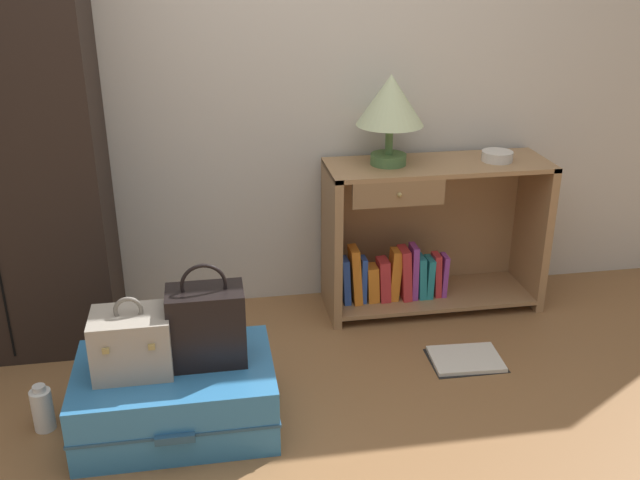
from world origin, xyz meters
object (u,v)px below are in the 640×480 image
Objects in this scene: bookshelf at (424,238)px; train_case at (132,342)px; suitcase_large at (176,396)px; bottle at (43,409)px; bowl at (497,156)px; open_book_on_floor at (466,359)px; table_lamp at (390,104)px; handbag at (207,325)px.

bookshelf is 1.60m from train_case.
bookshelf is 1.49m from suitcase_large.
suitcase_large is 3.88× the size of bottle.
open_book_on_floor is at bearing -118.49° from bowl.
bottle is at bearing -153.76° from table_lamp.
bowl is 1.66m from handbag.
suitcase_large reaches higher than open_book_on_floor.
table_lamp is at bearing 176.39° from bowl.
table_lamp is at bearing 38.62° from suitcase_large.
open_book_on_floor is (1.27, 0.25, -0.13)m from suitcase_large.
bookshelf is 1.91m from bottle.
bottle is 0.59× the size of open_book_on_floor.
table_lamp reaches higher than bookshelf.
handbag is 0.72m from bottle.
handbag is at bearing -151.61° from bowl.
bookshelf is 0.53m from bowl.
handbag is 1.24× the size of open_book_on_floor.
train_case reaches higher than bottle.
bookshelf reaches higher than open_book_on_floor.
bowl is at bearing 61.51° from open_book_on_floor.
table_lamp is 1.57m from train_case.
table_lamp is 1.60m from suitcase_large.
bottle is (-0.64, 0.05, -0.33)m from handbag.
table_lamp reaches higher than bottle.
table_lamp is at bearing 112.61° from open_book_on_floor.
bowl is 2.30m from bottle.
suitcase_large is at bearing -146.32° from bookshelf.
suitcase_large is 2.30× the size of open_book_on_floor.
open_book_on_floor is at bearing 5.94° from bottle.
bookshelf is at bearing 23.50° from bottle.
table_lamp is 1.38× the size of train_case.
train_case is at bearing -144.65° from table_lamp.
handbag is (0.27, 0.02, 0.03)m from train_case.
table_lamp is 1.05× the size of handbag.
open_book_on_floor is (0.24, -0.57, -1.04)m from table_lamp.
bowl is at bearing -5.57° from bookshelf.
bowl is at bearing 26.81° from suitcase_large.
bottle is at bearing -174.06° from open_book_on_floor.
bookshelf is 2.55× the size of table_lamp.
handbag is (-1.10, -0.80, 0.06)m from bookshelf.
bowl is 0.77× the size of bottle.
train_case is 0.94× the size of open_book_on_floor.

